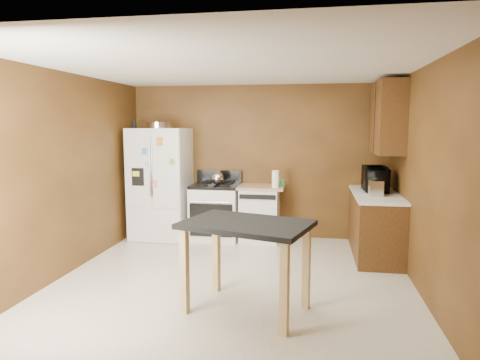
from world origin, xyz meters
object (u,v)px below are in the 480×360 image
(gas_range, at_px, (216,211))
(green_canister, at_px, (282,183))
(kettle, at_px, (217,178))
(dishwasher, at_px, (260,213))
(paper_towel, at_px, (276,179))
(toaster, at_px, (375,188))
(refrigerator, at_px, (161,183))
(microwave, at_px, (375,180))
(roasting_pan, at_px, (159,125))
(pen_cup, at_px, (134,125))
(island, at_px, (246,236))

(gas_range, bearing_deg, green_canister, 2.26)
(kettle, bearing_deg, dishwasher, 4.89)
(paper_towel, distance_m, toaster, 1.52)
(green_canister, bearing_deg, gas_range, -177.74)
(dishwasher, bearing_deg, refrigerator, -177.01)
(kettle, bearing_deg, toaster, -15.10)
(microwave, bearing_deg, refrigerator, 84.11)
(roasting_pan, relative_size, microwave, 0.68)
(roasting_pan, bearing_deg, microwave, -3.44)
(pen_cup, relative_size, island, 0.08)
(paper_towel, relative_size, dishwasher, 0.30)
(pen_cup, bearing_deg, microwave, -2.30)
(roasting_pan, distance_m, island, 3.31)
(pen_cup, xyz_separation_m, dishwasher, (2.03, 0.15, -1.40))
(dishwasher, relative_size, island, 0.64)
(roasting_pan, bearing_deg, paper_towel, -1.41)
(pen_cup, height_order, island, pen_cup)
(pen_cup, xyz_separation_m, paper_towel, (2.29, 0.00, -0.83))
(gas_range, bearing_deg, island, -70.67)
(pen_cup, bearing_deg, roasting_pan, 7.03)
(dishwasher, bearing_deg, toaster, -22.48)
(island, bearing_deg, kettle, 108.77)
(pen_cup, xyz_separation_m, toaster, (3.71, -0.55, -0.85))
(refrigerator, xyz_separation_m, dishwasher, (1.63, 0.09, -0.45))
(green_canister, relative_size, dishwasher, 0.12)
(pen_cup, relative_size, paper_towel, 0.42)
(kettle, relative_size, dishwasher, 0.23)
(pen_cup, bearing_deg, green_canister, 3.98)
(kettle, relative_size, toaster, 0.72)
(roasting_pan, bearing_deg, refrigerator, 122.22)
(paper_towel, relative_size, green_canister, 2.55)
(roasting_pan, bearing_deg, kettle, 2.37)
(green_canister, xyz_separation_m, gas_range, (-1.06, -0.04, -0.48))
(roasting_pan, distance_m, gas_range, 1.66)
(microwave, relative_size, refrigerator, 0.32)
(paper_towel, bearing_deg, pen_cup, -179.89)
(microwave, bearing_deg, pen_cup, 85.45)
(toaster, bearing_deg, island, -128.34)
(pen_cup, relative_size, refrigerator, 0.06)
(green_canister, bearing_deg, toaster, -28.06)
(pen_cup, bearing_deg, gas_range, 5.36)
(island, bearing_deg, dishwasher, 94.29)
(roasting_pan, distance_m, pen_cup, 0.41)
(toaster, distance_m, refrigerator, 3.36)
(microwave, bearing_deg, island, 144.63)
(roasting_pan, distance_m, refrigerator, 0.95)
(green_canister, xyz_separation_m, island, (-0.14, -2.66, -0.17))
(roasting_pan, xyz_separation_m, kettle, (0.94, 0.04, -0.85))
(toaster, bearing_deg, roasting_pan, 168.60)
(toaster, relative_size, refrigerator, 0.16)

